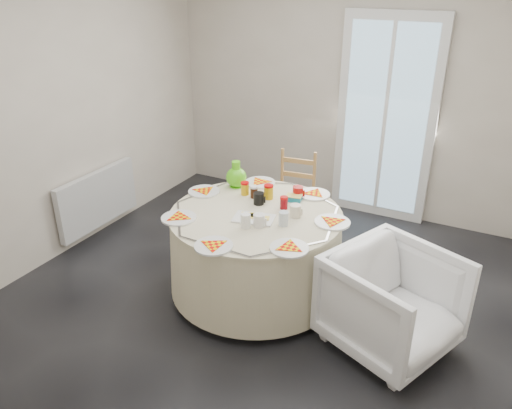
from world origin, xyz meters
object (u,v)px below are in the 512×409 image
at_px(wooden_chair, 293,192).
at_px(armchair, 393,300).
at_px(table, 256,252).
at_px(green_pitcher, 236,171).
at_px(radiator, 98,199).

bearing_deg(wooden_chair, armchair, -50.34).
height_order(table, green_pitcher, green_pitcher).
distance_m(wooden_chair, green_pitcher, 0.81).
height_order(wooden_chair, armchair, wooden_chair).
distance_m(radiator, armchair, 3.01).
xyz_separation_m(table, green_pitcher, (-0.39, 0.38, 0.49)).
bearing_deg(armchair, table, 105.59).
distance_m(table, wooden_chair, 1.04).
relative_size(radiator, armchair, 1.25).
bearing_deg(armchair, radiator, 106.92).
xyz_separation_m(radiator, armchair, (2.99, -0.32, 0.01)).
bearing_deg(radiator, table, -5.22).
bearing_deg(radiator, armchair, -6.03).
distance_m(table, green_pitcher, 0.74).
bearing_deg(table, green_pitcher, 135.90).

